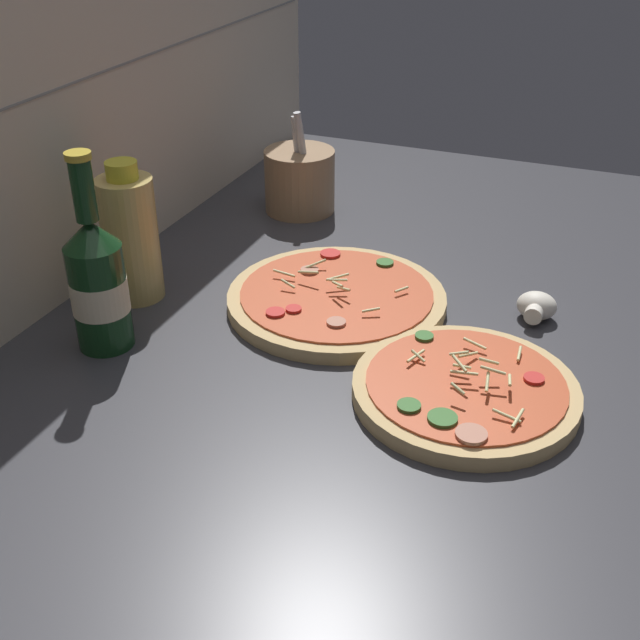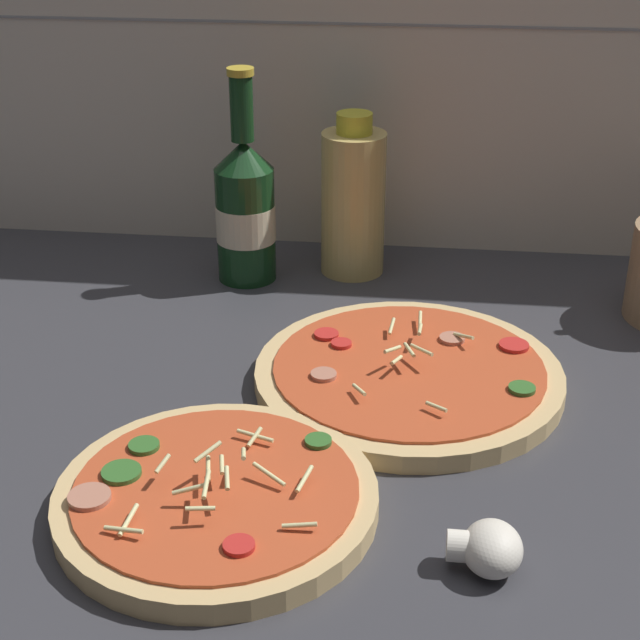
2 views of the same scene
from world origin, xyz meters
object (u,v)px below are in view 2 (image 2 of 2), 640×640
(beer_bottle, at_px, (245,208))
(pizza_far, at_px, (409,375))
(mushroom_left, at_px, (488,548))
(oil_bottle, at_px, (353,201))
(pizza_near, at_px, (216,498))

(beer_bottle, bearing_deg, pizza_far, -49.12)
(mushroom_left, bearing_deg, oil_bottle, 105.36)
(oil_bottle, distance_m, mushroom_left, 0.54)
(pizza_near, xyz_separation_m, mushroom_left, (0.21, -0.04, 0.01))
(oil_bottle, xyz_separation_m, mushroom_left, (0.14, -0.52, -0.07))
(pizza_far, xyz_separation_m, oil_bottle, (-0.08, 0.26, 0.08))
(oil_bottle, relative_size, mushroom_left, 3.53)
(pizza_far, relative_size, beer_bottle, 1.19)
(pizza_near, distance_m, pizza_far, 0.25)
(pizza_far, height_order, oil_bottle, oil_bottle)
(pizza_far, bearing_deg, pizza_near, -124.29)
(pizza_far, xyz_separation_m, mushroom_left, (0.07, -0.25, 0.01))
(oil_bottle, bearing_deg, mushroom_left, -74.64)
(beer_bottle, relative_size, oil_bottle, 1.29)
(pizza_near, height_order, oil_bottle, oil_bottle)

